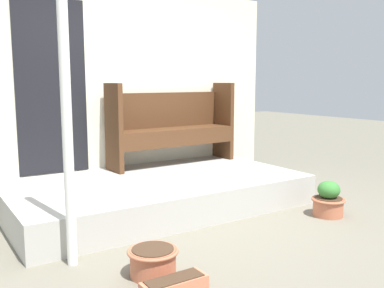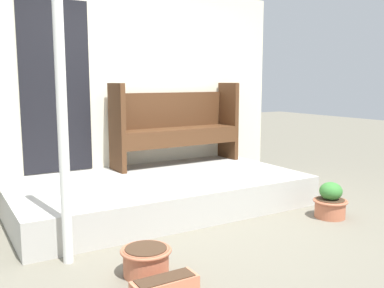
% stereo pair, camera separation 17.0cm
% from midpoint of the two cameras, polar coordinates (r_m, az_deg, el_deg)
% --- Properties ---
extents(ground_plane, '(24.00, 24.00, 0.00)m').
position_cam_midpoint_polar(ground_plane, '(4.18, 1.59, -11.39)').
color(ground_plane, '#706B5B').
extents(porch_slab, '(3.22, 1.76, 0.33)m').
position_cam_midpoint_polar(porch_slab, '(4.88, -3.47, -6.44)').
color(porch_slab, '#B2AFA8').
rests_on(porch_slab, ground_plane).
extents(house_wall, '(4.42, 0.08, 2.60)m').
position_cam_midpoint_polar(house_wall, '(5.53, -8.30, 7.12)').
color(house_wall, beige).
rests_on(house_wall, ground_plane).
extents(support_post, '(0.08, 0.08, 2.14)m').
position_cam_midpoint_polar(support_post, '(3.33, -15.46, 2.13)').
color(support_post, white).
rests_on(support_post, ground_plane).
extents(bench, '(1.75, 0.46, 1.06)m').
position_cam_midpoint_polar(bench, '(5.59, -1.32, 2.86)').
color(bench, '#4C2D19').
rests_on(bench, porch_slab).
extents(flower_pot_left, '(0.38, 0.38, 0.21)m').
position_cam_midpoint_polar(flower_pot_left, '(3.26, -4.60, -15.16)').
color(flower_pot_left, '#B76647').
rests_on(flower_pot_left, ground_plane).
extents(flower_pot_middle, '(0.35, 0.35, 0.38)m').
position_cam_midpoint_polar(flower_pot_middle, '(4.75, 18.96, -7.35)').
color(flower_pot_middle, '#B76647').
rests_on(flower_pot_middle, ground_plane).
extents(planter_box_rect, '(0.45, 0.17, 0.12)m').
position_cam_midpoint_polar(planter_box_rect, '(3.01, -1.94, -18.41)').
color(planter_box_rect, '#C67251').
rests_on(planter_box_rect, ground_plane).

